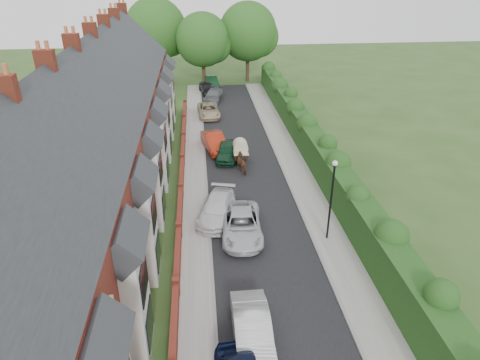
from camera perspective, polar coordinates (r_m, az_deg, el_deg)
The scene contains 24 objects.
ground at distance 22.47m, azimuth 5.77°, elevation -14.21°, with size 140.00×140.00×0.00m, color #2D4C1E.
road at distance 31.37m, azimuth 1.10°, elevation -0.95°, with size 6.00×58.00×0.02m, color black.
pavement_hedge_side at distance 32.04m, azimuth 8.40°, elevation -0.52°, with size 2.20×58.00×0.12m, color gray.
pavement_house_side at distance 31.17m, azimuth -5.95°, elevation -1.20°, with size 1.70×58.00×0.12m, color gray.
kerb_hedge_side at distance 31.81m, azimuth 6.57°, elevation -0.60°, with size 0.18×58.00×0.13m, color gray.
kerb_house_side at distance 31.16m, azimuth -4.48°, elevation -1.12°, with size 0.18×58.00×0.13m, color gray.
hedge at distance 31.83m, azimuth 11.74°, elevation 2.09°, with size 2.10×58.00×2.85m.
terrace_row at distance 29.24m, azimuth -19.27°, elevation 4.93°, with size 9.05×40.50×11.50m.
garden_wall_row at distance 30.13m, azimuth -7.87°, elevation -1.51°, with size 0.35×40.35×1.10m.
lamppost at distance 24.56m, azimuth 12.17°, elevation -1.42°, with size 0.32×0.32×5.16m.
tree_far_left at distance 57.27m, azimuth -4.65°, elevation 17.99°, with size 7.14×6.80×9.29m.
tree_far_right at distance 59.58m, azimuth 1.42°, elevation 19.01°, with size 7.98×7.60×10.31m.
tree_far_back at distance 60.28m, azimuth -10.74°, elevation 18.96°, with size 8.40×8.00×10.82m.
car_silver_a at distance 19.33m, azimuth 1.65°, elevation -19.51°, with size 1.58×4.52×1.49m, color silver.
car_silver_b at distance 25.77m, azimuth 0.23°, elevation -5.97°, with size 2.36×5.12×1.42m, color silver.
car_white at distance 27.39m, azimuth -3.12°, elevation -3.87°, with size 1.94×4.77×1.38m, color silver.
car_green at distance 35.64m, azimuth -1.78°, elevation 3.86°, with size 1.63×4.06×1.38m, color #0F341E.
car_red at distance 37.42m, azimuth -3.42°, elevation 5.08°, with size 1.57×4.51×1.49m, color #9C2511.
car_beige at distance 46.08m, azimuth -4.21°, elevation 9.25°, with size 2.17×4.71×1.31m, color #BFAC8A.
car_grey at distance 51.47m, azimuth -3.52°, elevation 11.21°, with size 1.86×4.57×1.33m, color slate.
car_black at distance 54.46m, azimuth -4.35°, elevation 12.13°, with size 1.68×4.18×1.43m, color black.
horse at distance 33.31m, azimuth 0.38°, elevation 2.22°, with size 0.80×1.75×1.47m, color #55331F.
horse_cart at distance 34.86m, azimuth 0.05°, elevation 4.11°, with size 1.24×2.75×1.98m.
car_extra_far at distance 57.35m, azimuth -3.83°, elevation 12.91°, with size 1.49×4.27×1.41m, color #0F341A.
Camera 1 is at (-3.83, -16.45, 14.82)m, focal length 32.00 mm.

